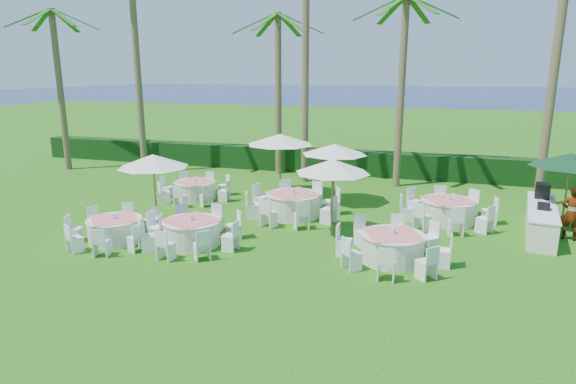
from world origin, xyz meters
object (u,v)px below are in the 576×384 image
(banquet_table_a, at_px, (115,229))
(umbrella_d, at_px, (334,149))
(buffet_table, at_px, (541,219))
(banquet_table_b, at_px, (192,232))
(banquet_table_f, at_px, (448,210))
(banquet_table_c, at_px, (392,247))
(umbrella_green, at_px, (571,160))
(staff_person, at_px, (572,213))
(umbrella_a, at_px, (153,161))
(umbrella_b, at_px, (333,166))
(umbrella_c, at_px, (280,139))
(banquet_table_d, at_px, (195,190))
(banquet_table_e, at_px, (293,204))

(banquet_table_a, height_order, umbrella_d, umbrella_d)
(banquet_table_a, xyz_separation_m, buffet_table, (12.58, 4.67, 0.12))
(banquet_table_b, bearing_deg, banquet_table_f, 32.01)
(banquet_table_c, bearing_deg, umbrella_green, 41.21)
(staff_person, bearing_deg, banquet_table_c, 47.46)
(banquet_table_c, distance_m, umbrella_a, 8.09)
(umbrella_a, relative_size, umbrella_d, 0.96)
(umbrella_b, bearing_deg, banquet_table_f, 36.01)
(banquet_table_b, xyz_separation_m, umbrella_b, (3.83, 2.04, 1.84))
(banquet_table_a, xyz_separation_m, banquet_table_b, (2.39, 0.44, 0.02))
(umbrella_a, bearing_deg, umbrella_b, 7.99)
(umbrella_c, distance_m, umbrella_d, 2.53)
(banquet_table_d, xyz_separation_m, buffet_table, (12.64, -0.61, 0.10))
(banquet_table_f, bearing_deg, banquet_table_b, -147.99)
(banquet_table_a, bearing_deg, buffet_table, 20.37)
(umbrella_b, bearing_deg, banquet_table_d, 155.99)
(banquet_table_a, height_order, buffet_table, buffet_table)
(banquet_table_a, height_order, banquet_table_c, banquet_table_c)
(umbrella_d, height_order, umbrella_green, umbrella_green)
(banquet_table_e, height_order, staff_person, staff_person)
(buffet_table, bearing_deg, umbrella_d, 166.55)
(banquet_table_a, bearing_deg, staff_person, 17.93)
(banquet_table_a, bearing_deg, umbrella_green, 21.98)
(banquet_table_a, relative_size, banquet_table_f, 0.87)
(banquet_table_c, distance_m, umbrella_c, 8.28)
(buffet_table, bearing_deg, banquet_table_c, -139.10)
(banquet_table_e, xyz_separation_m, buffet_table, (8.12, 0.53, 0.05))
(banquet_table_c, bearing_deg, umbrella_a, 174.61)
(umbrella_a, relative_size, staff_person, 1.45)
(umbrella_green, height_order, buffet_table, umbrella_green)
(banquet_table_e, bearing_deg, umbrella_green, 8.02)
(buffet_table, bearing_deg, umbrella_c, 166.14)
(banquet_table_c, distance_m, umbrella_green, 7.04)
(banquet_table_d, distance_m, umbrella_a, 4.08)
(umbrella_a, bearing_deg, banquet_table_f, 19.89)
(banquet_table_e, distance_m, umbrella_b, 3.01)
(umbrella_b, xyz_separation_m, buffet_table, (6.36, 2.19, -1.75))
(umbrella_c, height_order, umbrella_green, umbrella_c)
(banquet_table_d, bearing_deg, umbrella_b, -24.01)
(banquet_table_a, xyz_separation_m, umbrella_a, (0.41, 1.66, 1.85))
(banquet_table_e, height_order, buffet_table, buffet_table)
(staff_person, bearing_deg, umbrella_a, 25.32)
(umbrella_d, bearing_deg, buffet_table, -13.45)
(banquet_table_d, distance_m, umbrella_b, 7.12)
(banquet_table_f, xyz_separation_m, umbrella_green, (3.61, 0.35, 1.89))
(umbrella_d, bearing_deg, banquet_table_c, -62.75)
(banquet_table_e, distance_m, staff_person, 8.88)
(banquet_table_b, distance_m, umbrella_a, 2.96)
(banquet_table_b, height_order, banquet_table_c, banquet_table_c)
(umbrella_c, bearing_deg, banquet_table_b, -95.41)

